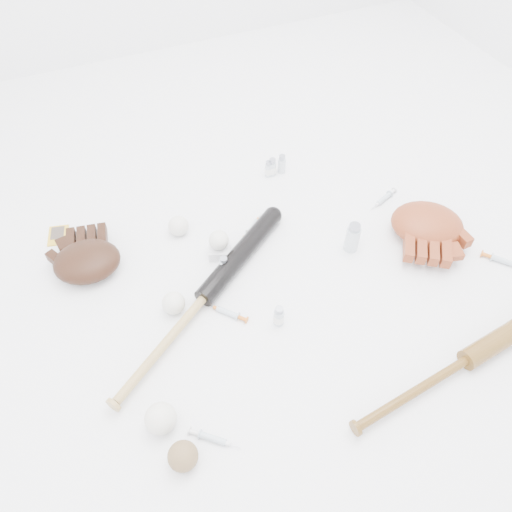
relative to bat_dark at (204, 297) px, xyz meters
name	(u,v)px	position (x,y,z in m)	size (l,w,h in m)	color
bat_dark	(204,297)	(0.00, 0.00, 0.00)	(0.82, 0.06, 0.06)	black
bat_wood	(468,359)	(0.57, -0.46, 0.00)	(0.78, 0.06, 0.06)	brown
glove_dark	(87,261)	(-0.28, 0.26, 0.01)	(0.24, 0.24, 0.09)	black
glove_tan	(427,224)	(0.75, -0.03, 0.02)	(0.27, 0.27, 0.10)	maroon
trading_card	(58,235)	(-0.35, 0.44, -0.03)	(0.06, 0.09, 0.00)	gold
pedestal	(220,251)	(0.11, 0.16, -0.01)	(0.07, 0.07, 0.04)	white
baseball_on_pedestal	(219,240)	(0.11, 0.16, 0.04)	(0.06, 0.06, 0.06)	white
baseball_left	(174,303)	(-0.09, 0.01, 0.00)	(0.07, 0.07, 0.07)	white
baseball_upper	(178,226)	(0.02, 0.30, 0.00)	(0.07, 0.07, 0.07)	white
baseball_mid	(161,418)	(-0.22, -0.30, 0.01)	(0.08, 0.08, 0.08)	white
baseball_aged	(183,456)	(-0.19, -0.40, 0.01)	(0.07, 0.07, 0.07)	brown
syringe_0	(213,438)	(-0.12, -0.38, -0.02)	(0.15, 0.03, 0.02)	#ADBCC6
syringe_1	(227,312)	(0.05, -0.06, -0.02)	(0.15, 0.03, 0.02)	#ADBCC6
syringe_2	(253,226)	(0.24, 0.22, -0.02)	(0.13, 0.02, 0.02)	#ADBCC6
syringe_3	(504,261)	(0.90, -0.22, -0.02)	(0.16, 0.03, 0.02)	#ADBCC6
syringe_4	(384,199)	(0.71, 0.16, -0.02)	(0.15, 0.03, 0.02)	#ADBCC6
vial_0	(282,164)	(0.45, 0.44, 0.01)	(0.03, 0.03, 0.07)	silver
vial_1	(272,167)	(0.41, 0.44, 0.01)	(0.03, 0.03, 0.07)	silver
vial_2	(224,266)	(0.09, 0.08, 0.01)	(0.03, 0.03, 0.07)	silver
vial_3	(353,237)	(0.50, 0.02, 0.02)	(0.04, 0.04, 0.11)	silver
vial_4	(279,316)	(0.17, -0.15, 0.01)	(0.03, 0.03, 0.07)	silver
vial_5	(268,169)	(0.40, 0.44, 0.00)	(0.02, 0.02, 0.06)	silver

